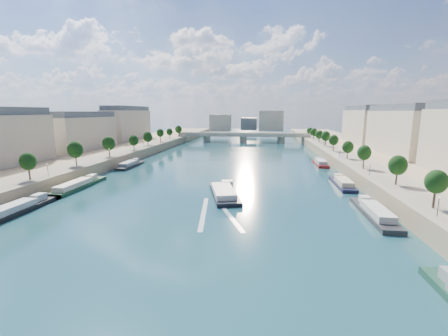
# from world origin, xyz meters

# --- Properties ---
(ground) EXTENTS (700.00, 700.00, 0.00)m
(ground) POSITION_xyz_m (0.00, 100.00, 0.00)
(ground) COLOR #0C2F38
(ground) RESTS_ON ground
(quay_left) EXTENTS (44.00, 520.00, 5.00)m
(quay_left) POSITION_xyz_m (-72.00, 100.00, 2.50)
(quay_left) COLOR #9E8460
(quay_left) RESTS_ON ground
(quay_right) EXTENTS (44.00, 520.00, 5.00)m
(quay_right) POSITION_xyz_m (72.00, 100.00, 2.50)
(quay_right) COLOR #9E8460
(quay_right) RESTS_ON ground
(pave_left) EXTENTS (14.00, 520.00, 0.10)m
(pave_left) POSITION_xyz_m (-57.00, 100.00, 5.05)
(pave_left) COLOR gray
(pave_left) RESTS_ON quay_left
(pave_right) EXTENTS (14.00, 520.00, 0.10)m
(pave_right) POSITION_xyz_m (57.00, 100.00, 5.05)
(pave_right) COLOR gray
(pave_right) RESTS_ON quay_right
(trees_left) EXTENTS (4.80, 268.80, 8.26)m
(trees_left) POSITION_xyz_m (-55.00, 102.00, 10.48)
(trees_left) COLOR #382B1E
(trees_left) RESTS_ON ground
(trees_right) EXTENTS (4.80, 268.80, 8.26)m
(trees_right) POSITION_xyz_m (55.00, 110.00, 10.48)
(trees_right) COLOR #382B1E
(trees_right) RESTS_ON ground
(lamps_left) EXTENTS (0.36, 200.36, 4.28)m
(lamps_left) POSITION_xyz_m (-52.50, 90.00, 7.78)
(lamps_left) COLOR black
(lamps_left) RESTS_ON ground
(lamps_right) EXTENTS (0.36, 200.36, 4.28)m
(lamps_right) POSITION_xyz_m (52.50, 105.00, 7.78)
(lamps_right) COLOR black
(lamps_right) RESTS_ON ground
(buildings_left) EXTENTS (16.00, 226.00, 23.20)m
(buildings_left) POSITION_xyz_m (-85.00, 112.00, 16.45)
(buildings_left) COLOR beige
(buildings_left) RESTS_ON ground
(buildings_right) EXTENTS (16.00, 226.00, 23.20)m
(buildings_right) POSITION_xyz_m (85.00, 112.00, 16.45)
(buildings_right) COLOR beige
(buildings_right) RESTS_ON ground
(skyline) EXTENTS (79.00, 42.00, 22.00)m
(skyline) POSITION_xyz_m (3.19, 319.52, 14.66)
(skyline) COLOR beige
(skyline) RESTS_ON ground
(bridge) EXTENTS (112.00, 12.00, 8.15)m
(bridge) POSITION_xyz_m (0.00, 240.48, 5.08)
(bridge) COLOR #C1B79E
(bridge) RESTS_ON ground
(tour_barge) EXTENTS (13.40, 26.19, 3.60)m
(tour_barge) POSITION_xyz_m (5.54, 72.23, 0.90)
(tour_barge) COLOR black
(tour_barge) RESTS_ON ground
(wake) EXTENTS (14.15, 25.92, 0.04)m
(wake) POSITION_xyz_m (5.54, 55.57, 0.02)
(wake) COLOR silver
(wake) RESTS_ON ground
(moored_barges_left) EXTENTS (5.00, 128.66, 3.60)m
(moored_barges_left) POSITION_xyz_m (-45.50, 61.00, 0.84)
(moored_barges_left) COLOR maroon
(moored_barges_left) RESTS_ON ground
(moored_barges_right) EXTENTS (5.00, 165.73, 3.60)m
(moored_barges_right) POSITION_xyz_m (45.50, 56.23, 0.84)
(moored_barges_right) COLOR black
(moored_barges_right) RESTS_ON ground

